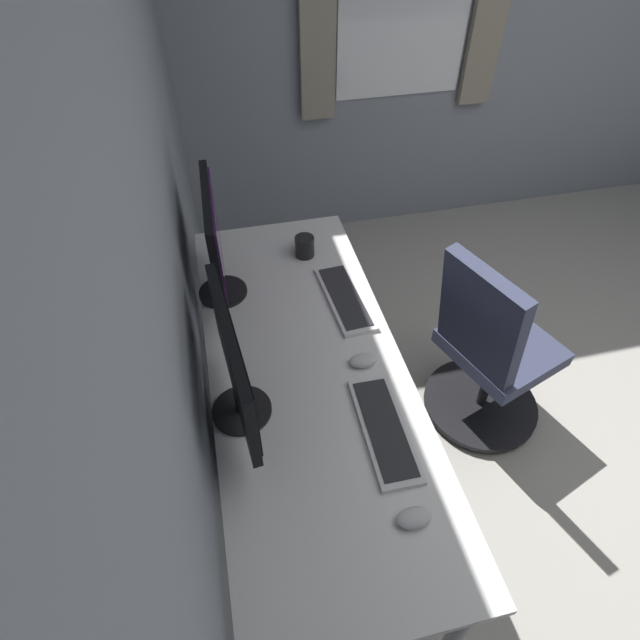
% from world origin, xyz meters
% --- Properties ---
extents(wall_back, '(5.04, 0.10, 2.60)m').
position_xyz_m(wall_back, '(0.00, 1.98, 1.30)').
color(wall_back, '#8C939E').
rests_on(wall_back, ground).
extents(wall_right, '(0.10, 4.46, 2.60)m').
position_xyz_m(wall_right, '(2.27, 0.00, 1.30)').
color(wall_right, '#8C939E').
rests_on(wall_right, ground).
extents(desk, '(1.82, 0.70, 0.73)m').
position_xyz_m(desk, '(0.35, 1.56, 0.66)').
color(desk, white).
rests_on(desk, ground).
extents(drawer_pedestal, '(0.40, 0.51, 0.69)m').
position_xyz_m(drawer_pedestal, '(0.20, 1.59, 0.35)').
color(drawer_pedestal, white).
rests_on(drawer_pedestal, ground).
extents(monitor_primary, '(0.56, 0.20, 0.42)m').
position_xyz_m(monitor_primary, '(0.20, 1.81, 0.97)').
color(monitor_primary, black).
rests_on(monitor_primary, desk).
extents(monitor_secondary, '(0.50, 0.20, 0.47)m').
position_xyz_m(monitor_secondary, '(0.81, 1.81, 1.00)').
color(monitor_secondary, black).
rests_on(monitor_secondary, desk).
extents(keyboard_main, '(0.42, 0.15, 0.02)m').
position_xyz_m(keyboard_main, '(0.03, 1.37, 0.74)').
color(keyboard_main, silver).
rests_on(keyboard_main, desk).
extents(keyboard_spare, '(0.43, 0.17, 0.02)m').
position_xyz_m(keyboard_spare, '(0.66, 1.33, 0.74)').
color(keyboard_spare, silver).
rests_on(keyboard_spare, desk).
extents(mouse_main, '(0.06, 0.10, 0.03)m').
position_xyz_m(mouse_main, '(-0.28, 1.38, 0.75)').
color(mouse_main, silver).
rests_on(mouse_main, desk).
extents(mouse_spare, '(0.06, 0.10, 0.03)m').
position_xyz_m(mouse_spare, '(0.31, 1.36, 0.75)').
color(mouse_spare, silver).
rests_on(mouse_spare, desk).
extents(coffee_mug, '(0.13, 0.09, 0.09)m').
position_xyz_m(coffee_mug, '(0.99, 1.43, 0.78)').
color(coffee_mug, black).
rests_on(coffee_mug, desk).
extents(office_chair, '(0.56, 0.60, 0.97)m').
position_xyz_m(office_chair, '(0.46, 0.72, 0.46)').
color(office_chair, '#383D56').
rests_on(office_chair, ground).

